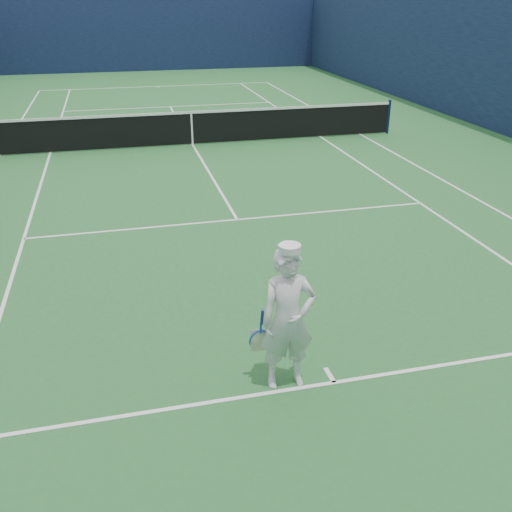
{
  "coord_description": "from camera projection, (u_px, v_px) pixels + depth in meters",
  "views": [
    {
      "loc": [
        -2.23,
        -17.02,
        4.25
      ],
      "look_at": [
        -0.55,
        -10.24,
        0.99
      ],
      "focal_mm": 40.0,
      "sensor_mm": 36.0,
      "label": 1
    }
  ],
  "objects": [
    {
      "name": "tennis_net",
      "position": [
        192.0,
        127.0,
        17.01
      ],
      "size": [
        12.88,
        0.09,
        1.07
      ],
      "color": "#141E4C",
      "rests_on": "ground"
    },
    {
      "name": "windscreen_fence",
      "position": [
        189.0,
        76.0,
        16.4
      ],
      "size": [
        20.12,
        36.12,
        4.0
      ],
      "color": "#101A3C",
      "rests_on": "ground"
    },
    {
      "name": "tennis_player",
      "position": [
        288.0,
        319.0,
        6.44
      ],
      "size": [
        0.77,
        0.47,
        1.8
      ],
      "rotation": [
        0.0,
        0.0,
        -0.02
      ],
      "color": "white",
      "rests_on": "ground"
    },
    {
      "name": "court_markings",
      "position": [
        193.0,
        145.0,
        17.25
      ],
      "size": [
        11.03,
        23.83,
        0.01
      ],
      "color": "white",
      "rests_on": "ground"
    },
    {
      "name": "ground",
      "position": [
        193.0,
        145.0,
        17.25
      ],
      "size": [
        80.0,
        80.0,
        0.0
      ],
      "primitive_type": "plane",
      "color": "#25622C",
      "rests_on": "ground"
    }
  ]
}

